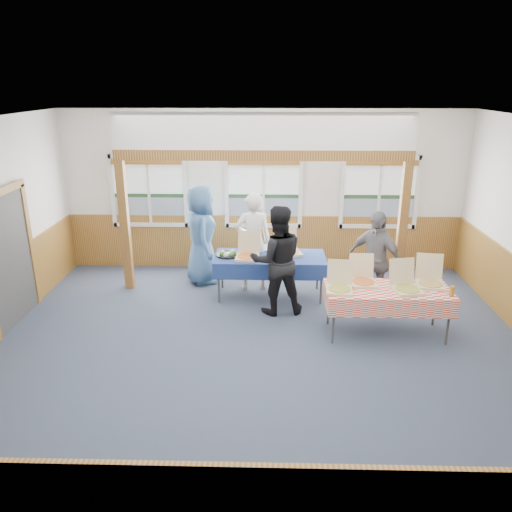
{
  "coord_description": "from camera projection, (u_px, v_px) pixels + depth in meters",
  "views": [
    {
      "loc": [
        0.11,
        -6.34,
        3.7
      ],
      "look_at": [
        -0.08,
        1.0,
        1.11
      ],
      "focal_mm": 35.0,
      "sensor_mm": 36.0,
      "label": 1
    }
  ],
  "objects": [
    {
      "name": "pizza_box_f",
      "position": [
        430.0,
        281.0,
        7.56
      ],
      "size": [
        0.46,
        0.54,
        0.43
      ],
      "rotation": [
        0.0,
        0.0,
        -0.14
      ],
      "color": "beige",
      "rests_on": "table_right"
    },
    {
      "name": "wall_back",
      "position": [
        264.0,
        191.0,
        9.98
      ],
      "size": [
        8.0,
        0.0,
        8.0
      ],
      "primitive_type": "plane",
      "rotation": [
        1.57,
        0.0,
        0.0
      ],
      "color": "silver",
      "rests_on": "floor"
    },
    {
      "name": "drink_glass",
      "position": [
        452.0,
        291.0,
        7.18
      ],
      "size": [
        0.07,
        0.07,
        0.15
      ],
      "primitive_type": "cylinder",
      "color": "#A26B1B",
      "rests_on": "table_right"
    },
    {
      "name": "table_right",
      "position": [
        388.0,
        292.0,
        7.48
      ],
      "size": [
        2.02,
        1.49,
        0.76
      ],
      "rotation": [
        0.0,
        0.0,
        -0.37
      ],
      "color": "#383838",
      "rests_on": "floor"
    },
    {
      "name": "window_right",
      "position": [
        380.0,
        189.0,
        9.85
      ],
      "size": [
        1.56,
        0.1,
        1.46
      ],
      "color": "silver",
      "rests_on": "wall_back"
    },
    {
      "name": "pizza_box_b",
      "position": [
        289.0,
        250.0,
        8.96
      ],
      "size": [
        0.5,
        0.57,
        0.43
      ],
      "rotation": [
        0.0,
        0.0,
        0.24
      ],
      "color": "beige",
      "rests_on": "table_left"
    },
    {
      "name": "person_grey",
      "position": [
        374.0,
        260.0,
        8.37
      ],
      "size": [
        1.02,
        0.97,
        1.7
      ],
      "primitive_type": "imported",
      "rotation": [
        0.0,
        0.0,
        -0.73
      ],
      "color": "slate",
      "rests_on": "floor"
    },
    {
      "name": "post_left",
      "position": [
        125.0,
        226.0,
        9.04
      ],
      "size": [
        0.15,
        0.15,
        2.4
      ],
      "primitive_type": "cube",
      "color": "#553612",
      "rests_on": "floor"
    },
    {
      "name": "pizza_box_c",
      "position": [
        339.0,
        287.0,
        7.37
      ],
      "size": [
        0.43,
        0.5,
        0.41
      ],
      "rotation": [
        0.0,
        0.0,
        -0.12
      ],
      "color": "beige",
      "rests_on": "table_right"
    },
    {
      "name": "post_right",
      "position": [
        402.0,
        228.0,
        8.92
      ],
      "size": [
        0.15,
        0.15,
        2.4
      ],
      "primitive_type": "cube",
      "color": "#553612",
      "rests_on": "floor"
    },
    {
      "name": "window_mid",
      "position": [
        264.0,
        188.0,
        9.91
      ],
      "size": [
        1.56,
        0.1,
        1.46
      ],
      "color": "silver",
      "rests_on": "wall_back"
    },
    {
      "name": "cased_opening",
      "position": [
        9.0,
        259.0,
        7.81
      ],
      "size": [
        0.06,
        1.3,
        2.1
      ],
      "primitive_type": "cube",
      "color": "#383838",
      "rests_on": "wall_left"
    },
    {
      "name": "floor",
      "position": [
        260.0,
        351.0,
        7.21
      ],
      "size": [
        8.0,
        8.0,
        0.0
      ],
      "primitive_type": "plane",
      "color": "#2A3345",
      "rests_on": "ground"
    },
    {
      "name": "woman_white",
      "position": [
        253.0,
        242.0,
        9.08
      ],
      "size": [
        0.73,
        0.54,
        1.83
      ],
      "primitive_type": "imported",
      "rotation": [
        0.0,
        0.0,
        3.3
      ],
      "color": "silver",
      "rests_on": "floor"
    },
    {
      "name": "woman_black",
      "position": [
        277.0,
        260.0,
        8.15
      ],
      "size": [
        0.99,
        0.83,
        1.84
      ],
      "primitive_type": "imported",
      "rotation": [
        0.0,
        0.0,
        3.3
      ],
      "color": "black",
      "rests_on": "floor"
    },
    {
      "name": "man_blue",
      "position": [
        201.0,
        235.0,
        9.42
      ],
      "size": [
        0.79,
        1.03,
        1.89
      ],
      "primitive_type": "imported",
      "rotation": [
        0.0,
        0.0,
        1.79
      ],
      "color": "#385E8C",
      "rests_on": "floor"
    },
    {
      "name": "pizza_box_e",
      "position": [
        406.0,
        287.0,
        7.36
      ],
      "size": [
        0.47,
        0.54,
        0.43
      ],
      "rotation": [
        0.0,
        0.0,
        0.18
      ],
      "color": "beige",
      "rests_on": "table_right"
    },
    {
      "name": "pizza_box_a",
      "position": [
        247.0,
        254.0,
        8.72
      ],
      "size": [
        0.43,
        0.51,
        0.42
      ],
      "rotation": [
        0.0,
        0.0,
        -0.1
      ],
      "color": "beige",
      "rests_on": "table_left"
    },
    {
      "name": "pizza_box_d",
      "position": [
        363.0,
        279.0,
        7.63
      ],
      "size": [
        0.38,
        0.46,
        0.41
      ],
      "rotation": [
        0.0,
        0.0,
        0.01
      ],
      "color": "beige",
      "rests_on": "table_right"
    },
    {
      "name": "wall_front",
      "position": [
        251.0,
        408.0,
        3.38
      ],
      "size": [
        8.0,
        0.0,
        8.0
      ],
      "primitive_type": "plane",
      "rotation": [
        -1.57,
        0.0,
        0.0
      ],
      "color": "silver",
      "rests_on": "floor"
    },
    {
      "name": "ceiling",
      "position": [
        261.0,
        123.0,
        6.15
      ],
      "size": [
        8.0,
        8.0,
        0.0
      ],
      "primitive_type": "plane",
      "rotation": [
        3.14,
        0.0,
        0.0
      ],
      "color": "white",
      "rests_on": "wall_back"
    },
    {
      "name": "cross_beam",
      "position": [
        263.0,
        155.0,
        8.55
      ],
      "size": [
        5.15,
        0.18,
        0.18
      ],
      "primitive_type": "cube",
      "color": "#553612",
      "rests_on": "post_left"
    },
    {
      "name": "veggie_tray",
      "position": [
        228.0,
        254.0,
        8.84
      ],
      "size": [
        0.4,
        0.4,
        0.09
      ],
      "color": "black",
      "rests_on": "table_left"
    },
    {
      "name": "wainscot_back",
      "position": [
        263.0,
        242.0,
        10.3
      ],
      "size": [
        7.98,
        0.05,
        1.1
      ],
      "primitive_type": "cube",
      "color": "brown",
      "rests_on": "floor"
    },
    {
      "name": "window_left",
      "position": [
        149.0,
        187.0,
        9.97
      ],
      "size": [
        1.56,
        0.1,
        1.46
      ],
      "color": "silver",
      "rests_on": "wall_back"
    },
    {
      "name": "table_left",
      "position": [
        270.0,
        259.0,
        8.85
      ],
      "size": [
        2.14,
        1.68,
        0.76
      ],
      "rotation": [
        0.0,
        0.0,
        -0.43
      ],
      "color": "#383838",
      "rests_on": "floor"
    }
  ]
}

